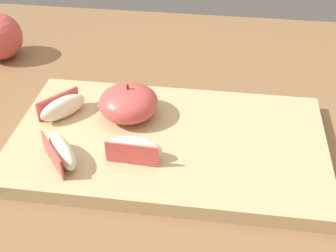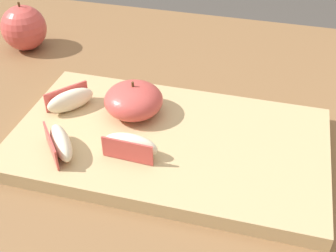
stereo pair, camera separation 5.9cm
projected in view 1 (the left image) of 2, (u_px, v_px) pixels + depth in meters
dining_table at (160, 198)px, 0.68m from camera, size 1.20×0.92×0.73m
cutting_board at (168, 144)px, 0.61m from camera, size 0.42×0.24×0.02m
apple_half_skin_up at (129, 103)px, 0.62m from camera, size 0.08×0.08×0.05m
apple_wedge_near_knife at (134, 148)px, 0.56m from camera, size 0.07×0.03×0.03m
apple_wedge_middle at (61, 152)px, 0.55m from camera, size 0.06×0.07×0.03m
apple_wedge_back at (63, 107)px, 0.63m from camera, size 0.06×0.07×0.03m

